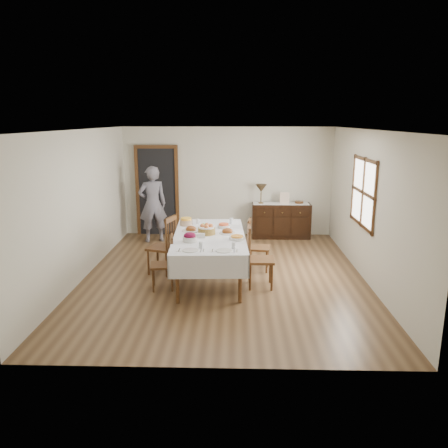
{
  "coord_description": "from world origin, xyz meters",
  "views": [
    {
      "loc": [
        0.22,
        -7.46,
        2.77
      ],
      "look_at": [
        0.0,
        0.1,
        0.95
      ],
      "focal_mm": 35.0,
      "sensor_mm": 36.0,
      "label": 1
    }
  ],
  "objects_px": {
    "chair_left_far": "(164,245)",
    "table_lamp": "(261,189)",
    "chair_right_near": "(257,256)",
    "sideboard": "(281,221)",
    "dining_table": "(209,240)",
    "person": "(153,202)",
    "chair_right_far": "(256,245)",
    "chair_left_near": "(165,262)"
  },
  "relations": [
    {
      "from": "chair_left_near",
      "to": "chair_left_far",
      "type": "bearing_deg",
      "value": -178.36
    },
    {
      "from": "chair_left_near",
      "to": "chair_left_far",
      "type": "height_order",
      "value": "chair_left_far"
    },
    {
      "from": "chair_left_far",
      "to": "table_lamp",
      "type": "distance_m",
      "value": 3.24
    },
    {
      "from": "chair_right_far",
      "to": "person",
      "type": "distance_m",
      "value": 3.01
    },
    {
      "from": "sideboard",
      "to": "table_lamp",
      "type": "xyz_separation_m",
      "value": [
        -0.49,
        -0.02,
        0.77
      ]
    },
    {
      "from": "chair_left_far",
      "to": "sideboard",
      "type": "height_order",
      "value": "chair_left_far"
    },
    {
      "from": "chair_left_near",
      "to": "chair_right_near",
      "type": "distance_m",
      "value": 1.54
    },
    {
      "from": "dining_table",
      "to": "person",
      "type": "bearing_deg",
      "value": 117.76
    },
    {
      "from": "person",
      "to": "table_lamp",
      "type": "distance_m",
      "value": 2.54
    },
    {
      "from": "person",
      "to": "chair_left_near",
      "type": "bearing_deg",
      "value": 83.9
    },
    {
      "from": "dining_table",
      "to": "chair_left_far",
      "type": "bearing_deg",
      "value": 157.14
    },
    {
      "from": "chair_left_far",
      "to": "table_lamp",
      "type": "bearing_deg",
      "value": 160.69
    },
    {
      "from": "dining_table",
      "to": "chair_left_near",
      "type": "height_order",
      "value": "chair_left_near"
    },
    {
      "from": "person",
      "to": "sideboard",
      "type": "bearing_deg",
      "value": 167.71
    },
    {
      "from": "dining_table",
      "to": "chair_right_near",
      "type": "relative_size",
      "value": 2.32
    },
    {
      "from": "chair_left_near",
      "to": "table_lamp",
      "type": "distance_m",
      "value": 3.8
    },
    {
      "from": "chair_left_far",
      "to": "person",
      "type": "distance_m",
      "value": 2.26
    },
    {
      "from": "chair_left_near",
      "to": "chair_left_far",
      "type": "distance_m",
      "value": 0.76
    },
    {
      "from": "dining_table",
      "to": "sideboard",
      "type": "distance_m",
      "value": 3.28
    },
    {
      "from": "chair_right_near",
      "to": "sideboard",
      "type": "relative_size",
      "value": 0.77
    },
    {
      "from": "dining_table",
      "to": "chair_right_far",
      "type": "xyz_separation_m",
      "value": [
        0.84,
        0.55,
        -0.24
      ]
    },
    {
      "from": "sideboard",
      "to": "chair_left_far",
      "type": "bearing_deg",
      "value": -132.7
    },
    {
      "from": "chair_right_near",
      "to": "chair_right_far",
      "type": "bearing_deg",
      "value": -0.84
    },
    {
      "from": "chair_left_far",
      "to": "chair_right_near",
      "type": "relative_size",
      "value": 1.02
    },
    {
      "from": "chair_right_near",
      "to": "table_lamp",
      "type": "relative_size",
      "value": 2.3
    },
    {
      "from": "table_lamp",
      "to": "sideboard",
      "type": "bearing_deg",
      "value": 2.91
    },
    {
      "from": "dining_table",
      "to": "chair_right_near",
      "type": "height_order",
      "value": "chair_right_near"
    },
    {
      "from": "chair_left_far",
      "to": "table_lamp",
      "type": "xyz_separation_m",
      "value": [
        1.89,
        2.55,
        0.64
      ]
    },
    {
      "from": "sideboard",
      "to": "person",
      "type": "relative_size",
      "value": 0.74
    },
    {
      "from": "dining_table",
      "to": "chair_left_far",
      "type": "height_order",
      "value": "chair_left_far"
    },
    {
      "from": "chair_left_far",
      "to": "sideboard",
      "type": "bearing_deg",
      "value": 154.5
    },
    {
      "from": "dining_table",
      "to": "sideboard",
      "type": "relative_size",
      "value": 1.78
    },
    {
      "from": "chair_left_near",
      "to": "table_lamp",
      "type": "xyz_separation_m",
      "value": [
        1.75,
        3.3,
        0.72
      ]
    },
    {
      "from": "dining_table",
      "to": "chair_right_far",
      "type": "height_order",
      "value": "chair_right_far"
    },
    {
      "from": "dining_table",
      "to": "person",
      "type": "distance_m",
      "value": 2.86
    },
    {
      "from": "dining_table",
      "to": "chair_left_near",
      "type": "bearing_deg",
      "value": -151.37
    },
    {
      "from": "chair_left_far",
      "to": "chair_right_near",
      "type": "height_order",
      "value": "chair_left_far"
    },
    {
      "from": "chair_left_near",
      "to": "chair_right_near",
      "type": "relative_size",
      "value": 0.86
    },
    {
      "from": "person",
      "to": "chair_left_far",
      "type": "bearing_deg",
      "value": 85.26
    },
    {
      "from": "chair_right_near",
      "to": "table_lamp",
      "type": "bearing_deg",
      "value": -3.9
    },
    {
      "from": "person",
      "to": "chair_right_far",
      "type": "bearing_deg",
      "value": 119.76
    },
    {
      "from": "table_lamp",
      "to": "person",
      "type": "bearing_deg",
      "value": -170.79
    }
  ]
}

